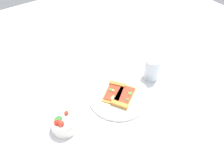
# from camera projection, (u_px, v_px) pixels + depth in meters

# --- Properties ---
(ground_plane) EXTENTS (2.40, 2.40, 0.00)m
(ground_plane) POSITION_uv_depth(u_px,v_px,m) (120.00, 104.00, 0.94)
(ground_plane) COLOR silver
(ground_plane) RESTS_ON ground
(plate) EXTENTS (0.28, 0.28, 0.01)m
(plate) POSITION_uv_depth(u_px,v_px,m) (119.00, 96.00, 0.97)
(plate) COLOR silver
(plate) RESTS_ON ground_plane
(pizza_slice_near) EXTENTS (0.15, 0.14, 0.02)m
(pizza_slice_near) POSITION_uv_depth(u_px,v_px,m) (115.00, 91.00, 0.97)
(pizza_slice_near) COLOR gold
(pizza_slice_near) RESTS_ON plate
(pizza_slice_far) EXTENTS (0.16, 0.14, 0.02)m
(pizza_slice_far) POSITION_uv_depth(u_px,v_px,m) (123.00, 98.00, 0.95)
(pizza_slice_far) COLOR #E5B256
(pizza_slice_far) RESTS_ON plate
(salad_bowl) EXTENTS (0.11, 0.11, 0.08)m
(salad_bowl) POSITION_uv_depth(u_px,v_px,m) (64.00, 123.00, 0.84)
(salad_bowl) COLOR white
(salad_bowl) RESTS_ON ground_plane
(soda_glass) EXTENTS (0.08, 0.08, 0.12)m
(soda_glass) POSITION_uv_depth(u_px,v_px,m) (152.00, 69.00, 1.03)
(soda_glass) COLOR silver
(soda_glass) RESTS_ON ground_plane
(paper_napkin) EXTENTS (0.12, 0.12, 0.00)m
(paper_napkin) POSITION_uv_depth(u_px,v_px,m) (106.00, 62.00, 1.14)
(paper_napkin) COLOR silver
(paper_napkin) RESTS_ON ground_plane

